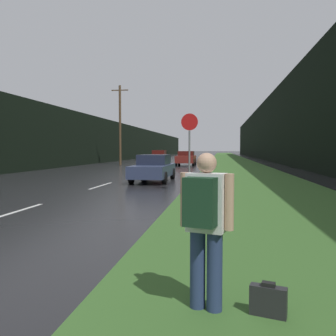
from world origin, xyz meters
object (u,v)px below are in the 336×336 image
car_passing_near (154,168)px  car_passing_far (186,158)px  stop_sign (189,145)px  suitcase (268,301)px  car_oncoming (159,157)px  hitchhiker_with_backpack (205,221)px

car_passing_near → car_passing_far: 17.53m
stop_sign → car_passing_near: (-2.25, 4.53, -1.13)m
suitcase → car_oncoming: size_ratio=0.09×
suitcase → car_passing_near: (-3.90, 14.55, 0.52)m
suitcase → car_passing_near: car_passing_near is taller
car_passing_near → car_passing_far: car_passing_far is taller
stop_sign → car_passing_near: size_ratio=0.65×
stop_sign → car_passing_far: (-2.25, 22.06, -1.06)m
hitchhiker_with_backpack → stop_sign: bearing=111.9°
stop_sign → car_passing_far: bearing=95.8°
car_passing_far → car_oncoming: size_ratio=1.01×
stop_sign → car_oncoming: size_ratio=0.75×
stop_sign → suitcase: 10.29m
car_passing_far → stop_sign: bearing=95.8°
car_passing_near → car_oncoming: bearing=-80.9°
hitchhiker_with_backpack → car_passing_far: (-3.27, 32.05, -0.18)m
hitchhiker_with_backpack → car_oncoming: bearing=116.5°
hitchhiker_with_backpack → suitcase: (0.63, -0.03, -0.77)m
car_passing_near → stop_sign: bearing=116.4°
stop_sign → hitchhiker_with_backpack: stop_sign is taller
hitchhiker_with_backpack → car_passing_near: (-3.27, 14.52, -0.25)m
stop_sign → suitcase: (1.65, -10.02, -1.65)m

